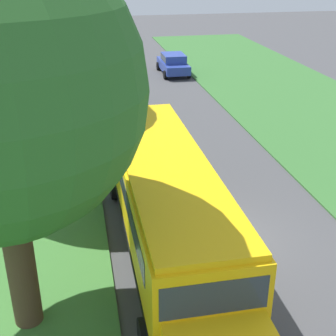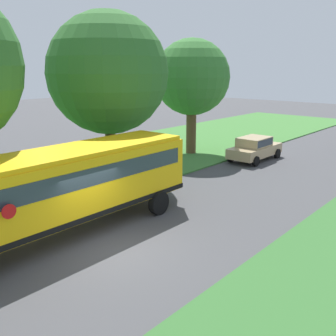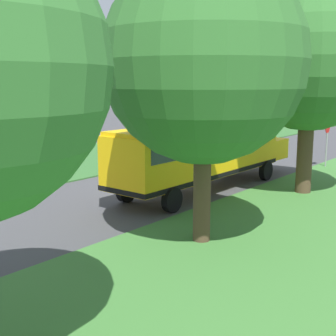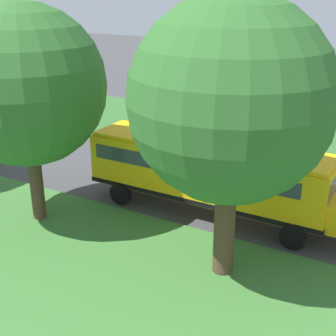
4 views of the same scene
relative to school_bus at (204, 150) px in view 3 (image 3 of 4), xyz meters
name	(u,v)px [view 3 (image 3 of 4)]	position (x,y,z in m)	size (l,w,h in m)	color
ground_plane	(161,185)	(2.23, 0.44, -1.92)	(120.00, 120.00, 0.00)	#424244
grass_far_side	(50,164)	(11.23, 0.44, -1.89)	(10.00, 80.00, 0.07)	#33662D
school_bus	(204,150)	(0.00, 0.00, 0.00)	(2.85, 12.42, 3.16)	yellow
oak_tree_beside_bus	(308,58)	(-3.94, -2.20, 4.15)	(6.35, 6.35, 9.26)	#4C3826
oak_tree_roadside_mid	(206,58)	(-4.24, 6.10, 3.88)	(6.26, 6.26, 8.85)	#4C3826
stop_sign	(327,139)	(-2.37, -9.37, -0.19)	(0.08, 0.68, 2.74)	gray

